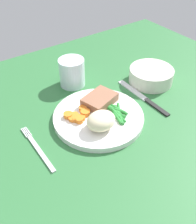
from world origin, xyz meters
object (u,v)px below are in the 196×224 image
fork (38,148)px  salad_bowl (151,75)px  dinner_plate (98,117)px  knife (144,98)px  meat_portion (100,100)px  water_glass (72,74)px

fork → salad_bowl: size_ratio=1.22×
dinner_plate → knife: size_ratio=1.16×
meat_portion → water_glass: water_glass is taller
meat_portion → water_glass: size_ratio=1.05×
fork → water_glass: (20.79, 18.47, 3.44)cm
fork → knife: (33.79, -0.03, -0.00)cm
knife → water_glass: water_glass is taller
salad_bowl → water_glass: bearing=147.9°
dinner_plate → knife: dinner_plate is taller
knife → meat_portion: bearing=158.2°
knife → water_glass: (-13.00, 18.50, 3.44)cm
meat_portion → salad_bowl: bearing=3.8°
knife → dinner_plate: bearing=174.4°
dinner_plate → water_glass: 18.71cm
meat_portion → salad_bowl: salad_bowl is taller
dinner_plate → knife: bearing=-1.0°
fork → knife: bearing=0.8°
dinner_plate → knife: (16.20, -0.29, -0.60)cm
meat_portion → salad_bowl: (20.82, 1.37, -0.22)cm
meat_portion → water_glass: (-0.02, 14.46, 0.83)cm
salad_bowl → dinner_plate: bearing=-168.0°
dinner_plate → salad_bowl: 24.64cm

